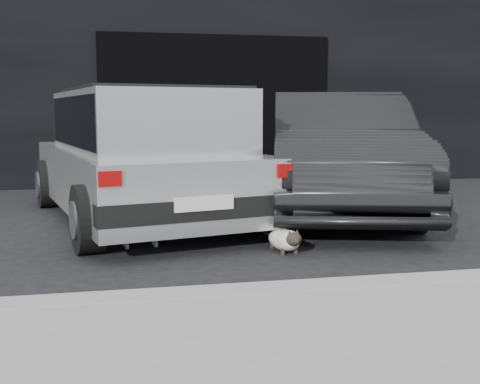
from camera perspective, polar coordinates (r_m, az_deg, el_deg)
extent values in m
plane|color=black|center=(6.60, -5.17, -3.70)|extent=(80.00, 80.00, 0.00)
cube|color=black|center=(12.61, -3.86, 13.14)|extent=(34.00, 4.00, 5.00)
cube|color=black|center=(10.56, -2.30, 7.69)|extent=(4.00, 0.10, 2.60)
cube|color=gray|center=(4.38, 12.16, -8.94)|extent=(18.00, 0.25, 0.12)
cube|color=gray|center=(3.38, 20.62, -14.43)|extent=(18.00, 2.20, 0.11)
cube|color=silver|center=(7.28, -9.36, 1.48)|extent=(2.74, 4.48, 0.66)
cube|color=silver|center=(7.04, -9.02, 6.69)|extent=(2.21, 3.08, 0.66)
cube|color=black|center=(7.04, -9.02, 6.69)|extent=(2.20, 2.98, 0.54)
cube|color=black|center=(5.40, -3.74, -1.63)|extent=(1.87, 0.58, 0.19)
cube|color=black|center=(9.24, -12.62, 2.09)|extent=(1.87, 0.58, 0.19)
cube|color=silver|center=(5.30, -3.40, -1.09)|extent=(0.55, 0.14, 0.13)
cube|color=#8C0707|center=(5.04, -12.23, 1.23)|extent=(0.20, 0.07, 0.13)
cube|color=#8C0707|center=(5.62, 4.43, 2.04)|extent=(0.20, 0.07, 0.13)
cube|color=black|center=(7.04, -9.08, 9.52)|extent=(2.15, 2.81, 0.03)
cylinder|color=black|center=(5.67, -14.25, -2.50)|extent=(0.37, 0.68, 0.64)
cylinder|color=slate|center=(5.65, -15.53, -2.59)|extent=(0.10, 0.35, 0.35)
cylinder|color=black|center=(6.24, 2.43, -1.35)|extent=(0.37, 0.68, 0.64)
cylinder|color=slate|center=(6.30, 3.47, -1.27)|extent=(0.10, 0.35, 0.35)
cylinder|color=black|center=(8.55, -17.78, 0.75)|extent=(0.37, 0.68, 0.64)
cylinder|color=slate|center=(8.54, -18.64, 0.70)|extent=(0.10, 0.35, 0.35)
cylinder|color=black|center=(8.94, -6.13, 1.36)|extent=(0.37, 0.68, 0.64)
cylinder|color=slate|center=(8.98, -5.35, 1.40)|extent=(0.10, 0.35, 0.35)
imported|color=black|center=(7.85, 9.27, 3.73)|extent=(2.79, 4.94, 1.54)
ellipsoid|color=beige|center=(5.65, 4.17, -4.52)|extent=(0.29, 0.52, 0.19)
ellipsoid|color=beige|center=(5.53, 4.63, -4.55)|extent=(0.23, 0.23, 0.18)
ellipsoid|color=black|center=(5.41, 5.13, -4.48)|extent=(0.15, 0.14, 0.13)
sphere|color=black|center=(5.36, 5.35, -4.67)|extent=(0.06, 0.06, 0.06)
cone|color=black|center=(5.42, 5.44, -3.82)|extent=(0.05, 0.06, 0.07)
cone|color=black|center=(5.39, 4.72, -3.86)|extent=(0.05, 0.06, 0.07)
cylinder|color=black|center=(5.55, 5.31, -5.56)|extent=(0.04, 0.04, 0.06)
cylinder|color=black|center=(5.51, 4.10, -5.65)|extent=(0.04, 0.04, 0.06)
cylinder|color=black|center=(5.82, 4.23, -4.93)|extent=(0.04, 0.04, 0.06)
cylinder|color=black|center=(5.78, 3.07, -5.01)|extent=(0.04, 0.04, 0.06)
cylinder|color=black|center=(5.91, 3.24, -4.30)|extent=(0.15, 0.26, 0.08)
ellipsoid|color=white|center=(5.88, -9.44, -3.68)|extent=(0.50, 0.29, 0.20)
ellipsoid|color=white|center=(5.90, -8.30, -3.42)|extent=(0.23, 0.23, 0.17)
ellipsoid|color=silver|center=(5.91, -7.13, -2.68)|extent=(0.13, 0.15, 0.12)
sphere|color=silver|center=(5.92, -6.62, -2.72)|extent=(0.05, 0.05, 0.05)
cone|color=silver|center=(5.93, -7.34, -2.10)|extent=(0.06, 0.05, 0.06)
cone|color=silver|center=(5.86, -7.21, -2.21)|extent=(0.06, 0.05, 0.06)
cylinder|color=silver|center=(5.98, -8.18, -4.36)|extent=(0.04, 0.04, 0.12)
cylinder|color=silver|center=(5.87, -7.97, -4.60)|extent=(0.04, 0.04, 0.12)
cylinder|color=silver|center=(5.94, -10.85, -4.51)|extent=(0.04, 0.04, 0.12)
cylinder|color=silver|center=(5.83, -10.69, -4.75)|extent=(0.04, 0.04, 0.12)
cylinder|color=silver|center=(5.86, -11.93, -4.25)|extent=(0.25, 0.15, 0.08)
ellipsoid|color=gray|center=(5.85, -10.24, -3.56)|extent=(0.19, 0.15, 0.09)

